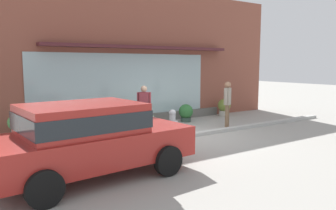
% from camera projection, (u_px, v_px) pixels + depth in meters
% --- Properties ---
extents(ground_plane, '(60.00, 60.00, 0.00)m').
position_uv_depth(ground_plane, '(187.00, 136.00, 11.14)').
color(ground_plane, '#9E9B93').
extents(curb_strip, '(14.00, 0.24, 0.12)m').
position_uv_depth(curb_strip, '(191.00, 135.00, 10.97)').
color(curb_strip, '#B2B2AD').
rests_on(curb_strip, ground_plane).
extents(storefront, '(14.00, 0.81, 5.43)m').
position_uv_depth(storefront, '(140.00, 58.00, 13.43)').
color(storefront, brown).
rests_on(storefront, ground_plane).
extents(fire_hydrant, '(0.40, 0.36, 0.84)m').
position_uv_depth(fire_hydrant, '(172.00, 121.00, 11.48)').
color(fire_hydrant, '#B2B2B7').
rests_on(fire_hydrant, ground_plane).
extents(pedestrian_with_handbag, '(0.57, 0.47, 1.66)m').
position_uv_depth(pedestrian_with_handbag, '(143.00, 106.00, 11.50)').
color(pedestrian_with_handbag, '#333847').
rests_on(pedestrian_with_handbag, ground_plane).
extents(pedestrian_passerby, '(0.43, 0.33, 1.75)m').
position_uv_depth(pedestrian_passerby, '(227.00, 100.00, 12.55)').
color(pedestrian_passerby, brown).
rests_on(pedestrian_passerby, ground_plane).
extents(parked_car_red, '(4.37, 2.31, 1.60)m').
position_uv_depth(parked_car_red, '(88.00, 136.00, 6.94)').
color(parked_car_red, maroon).
rests_on(parked_car_red, ground_plane).
extents(potted_plant_by_entrance, '(0.50, 0.50, 0.83)m').
position_uv_depth(potted_plant_by_entrance, '(16.00, 126.00, 10.36)').
color(potted_plant_by_entrance, '#33473D').
rests_on(potted_plant_by_entrance, ground_plane).
extents(potted_plant_doorstep, '(0.62, 0.62, 0.93)m').
position_uv_depth(potted_plant_doorstep, '(124.00, 114.00, 12.55)').
color(potted_plant_doorstep, '#4C4C51').
rests_on(potted_plant_doorstep, ground_plane).
extents(potted_plant_window_left, '(0.48, 0.48, 0.96)m').
position_uv_depth(potted_plant_window_left, '(148.00, 113.00, 13.15)').
color(potted_plant_window_left, '#B7B2A3').
rests_on(potted_plant_window_left, ground_plane).
extents(potted_plant_window_center, '(0.59, 0.59, 0.80)m').
position_uv_depth(potted_plant_window_center, '(224.00, 107.00, 15.28)').
color(potted_plant_window_center, '#B7B2A3').
rests_on(potted_plant_window_center, ground_plane).
extents(potted_plant_near_hydrant, '(0.60, 0.60, 0.74)m').
position_uv_depth(potted_plant_near_hydrant, '(186.00, 112.00, 13.78)').
color(potted_plant_near_hydrant, '#33473D').
rests_on(potted_plant_near_hydrant, ground_plane).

